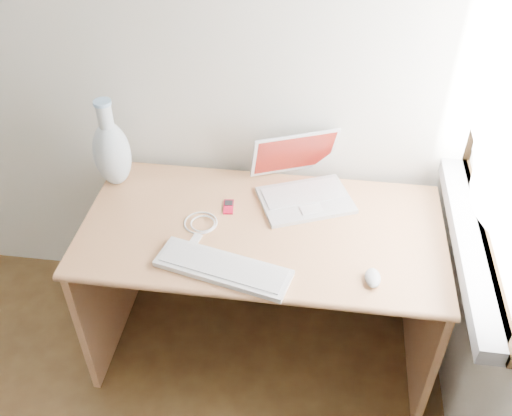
# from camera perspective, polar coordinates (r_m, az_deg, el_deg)

# --- Properties ---
(back_wall) EXTENTS (3.50, 0.04, 2.60)m
(back_wall) POSITION_cam_1_polar(r_m,az_deg,el_deg) (2.41, -22.68, 17.12)
(back_wall) COLOR white
(back_wall) RESTS_ON floor
(desk) EXTENTS (1.34, 0.67, 0.71)m
(desk) POSITION_cam_1_polar(r_m,az_deg,el_deg) (2.31, 0.85, -4.32)
(desk) COLOR tan
(desk) RESTS_ON floor
(laptop) EXTENTS (0.41, 0.40, 0.23)m
(laptop) POSITION_cam_1_polar(r_m,az_deg,el_deg) (2.24, 5.13, 2.42)
(laptop) COLOR silver
(laptop) RESTS_ON desk
(external_keyboard) EXTENTS (0.49, 0.25, 0.02)m
(external_keyboard) POSITION_cam_1_polar(r_m,az_deg,el_deg) (1.95, -3.32, -6.00)
(external_keyboard) COLOR white
(external_keyboard) RESTS_ON desk
(mouse) EXTENTS (0.06, 0.09, 0.03)m
(mouse) POSITION_cam_1_polar(r_m,az_deg,el_deg) (1.95, 11.60, -6.86)
(mouse) COLOR silver
(mouse) RESTS_ON desk
(ipod) EXTENTS (0.05, 0.09, 0.01)m
(ipod) POSITION_cam_1_polar(r_m,az_deg,el_deg) (2.20, -2.76, 0.12)
(ipod) COLOR #B70C2C
(ipod) RESTS_ON desk
(cable_coil) EXTENTS (0.15, 0.15, 0.01)m
(cable_coil) POSITION_cam_1_polar(r_m,az_deg,el_deg) (2.14, -5.55, -1.47)
(cable_coil) COLOR white
(cable_coil) RESTS_ON desk
(remote) EXTENTS (0.05, 0.09, 0.01)m
(remote) POSITION_cam_1_polar(r_m,az_deg,el_deg) (2.06, -6.22, -3.37)
(remote) COLOR white
(remote) RESTS_ON desk
(vase) EXTENTS (0.15, 0.15, 0.37)m
(vase) POSITION_cam_1_polar(r_m,az_deg,el_deg) (2.31, -14.23, 5.50)
(vase) COLOR silver
(vase) RESTS_ON desk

